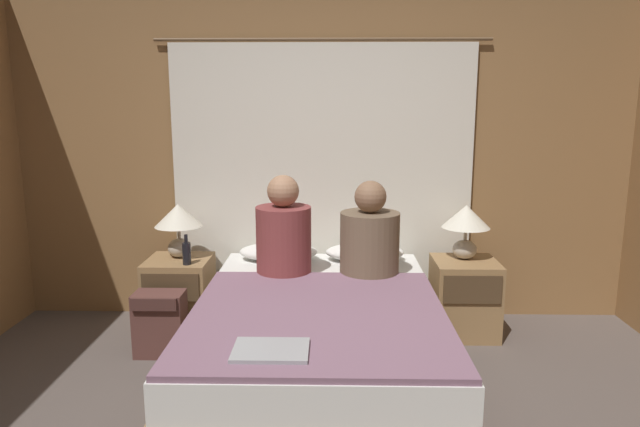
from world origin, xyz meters
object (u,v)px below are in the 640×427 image
(lamp_right, at_px, (466,222))
(pillow_right, at_px, (365,252))
(nightstand_left, at_px, (180,295))
(lamp_left, at_px, (179,221))
(nightstand_right, at_px, (464,297))
(person_left_in_bed, at_px, (284,235))
(laptop_on_bed, at_px, (271,350))
(backpack_on_floor, at_px, (160,320))
(pillow_left, at_px, (278,252))
(person_right_in_bed, at_px, (370,239))
(beer_bottle_on_left_stand, at_px, (187,253))
(bed, at_px, (319,342))

(lamp_right, xyz_separation_m, pillow_right, (-0.71, 0.04, -0.24))
(nightstand_left, distance_m, pillow_right, 1.37)
(lamp_left, distance_m, pillow_right, 1.36)
(nightstand_right, distance_m, person_left_in_bed, 1.39)
(nightstand_right, xyz_separation_m, person_left_in_bed, (-1.26, -0.26, 0.51))
(laptop_on_bed, relative_size, backpack_on_floor, 0.80)
(lamp_left, height_order, pillow_right, lamp_left)
(lamp_left, xyz_separation_m, pillow_left, (0.71, 0.04, -0.24))
(nightstand_left, distance_m, person_right_in_bed, 1.45)
(backpack_on_floor, bearing_deg, pillow_left, 33.90)
(person_right_in_bed, bearing_deg, beer_bottle_on_left_stand, 173.90)
(person_left_in_bed, xyz_separation_m, person_right_in_bed, (0.56, 0.00, -0.02))
(person_left_in_bed, relative_size, laptop_on_bed, 1.97)
(nightstand_right, relative_size, pillow_right, 0.96)
(nightstand_right, relative_size, person_left_in_bed, 0.81)
(bed, relative_size, laptop_on_bed, 6.16)
(pillow_left, xyz_separation_m, person_right_in_bed, (0.64, -0.37, 0.19))
(nightstand_right, bearing_deg, bed, -143.84)
(lamp_right, relative_size, person_left_in_bed, 0.58)
(nightstand_right, bearing_deg, pillow_right, 171.69)
(nightstand_right, xyz_separation_m, pillow_right, (-0.71, 0.10, 0.30))
(person_left_in_bed, distance_m, backpack_on_floor, 0.98)
(bed, distance_m, nightstand_right, 1.26)
(person_right_in_bed, xyz_separation_m, backpack_on_floor, (-1.37, -0.13, -0.53))
(person_left_in_bed, height_order, backpack_on_floor, person_left_in_bed)
(lamp_right, distance_m, pillow_left, 1.36)
(lamp_right, xyz_separation_m, beer_bottle_on_left_stand, (-1.94, -0.19, -0.18))
(nightstand_left, relative_size, beer_bottle_on_left_stand, 2.56)
(nightstand_left, height_order, pillow_left, pillow_left)
(laptop_on_bed, height_order, backpack_on_floor, laptop_on_bed)
(bed, bearing_deg, person_left_in_bed, 116.68)
(lamp_right, xyz_separation_m, laptop_on_bed, (-1.22, -1.58, -0.26))
(nightstand_right, relative_size, person_right_in_bed, 0.86)
(bed, height_order, lamp_right, lamp_right)
(pillow_right, relative_size, laptop_on_bed, 1.67)
(backpack_on_floor, bearing_deg, lamp_left, 86.24)
(person_left_in_bed, bearing_deg, pillow_right, 33.45)
(bed, height_order, person_right_in_bed, person_right_in_bed)
(pillow_left, relative_size, backpack_on_floor, 1.33)
(lamp_left, xyz_separation_m, lamp_right, (2.04, 0.00, 0.00))
(person_left_in_bed, bearing_deg, lamp_right, 14.34)
(lamp_right, bearing_deg, nightstand_left, -178.34)
(nightstand_right, xyz_separation_m, lamp_left, (-2.04, 0.06, 0.54))
(pillow_right, bearing_deg, lamp_left, -178.11)
(nightstand_right, height_order, pillow_right, pillow_right)
(bed, xyz_separation_m, nightstand_right, (1.02, 0.75, 0.02))
(beer_bottle_on_left_stand, height_order, backpack_on_floor, beer_bottle_on_left_stand)
(pillow_right, bearing_deg, lamp_right, -3.56)
(pillow_right, height_order, backpack_on_floor, pillow_right)
(bed, distance_m, lamp_right, 1.41)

